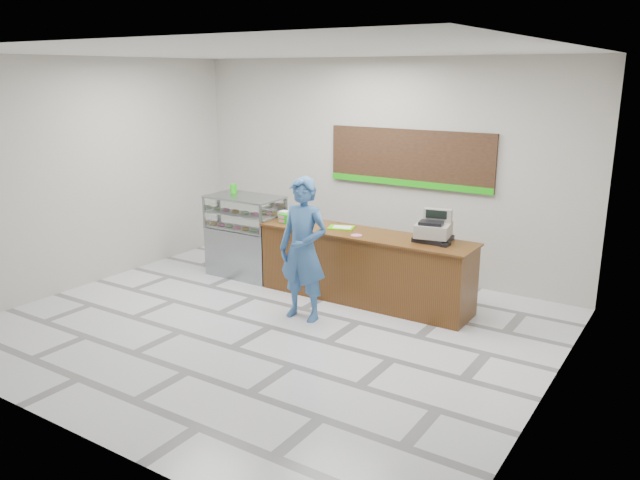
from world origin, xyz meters
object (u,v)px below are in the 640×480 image
Objects in this scene: sales_counter at (364,267)px; display_case at (246,235)px; cash_register at (434,229)px; serving_tray at (341,228)px; customer at (303,249)px.

sales_counter is 2.23m from display_case.
serving_tray is at bearing 172.76° from cash_register.
customer is (-1.36, -1.17, -0.21)m from cash_register.
sales_counter is at bearing 0.01° from display_case.
cash_register is 0.28× the size of customer.
cash_register is 1.24× the size of serving_tray.
serving_tray is (1.80, 0.05, 0.36)m from display_case.
serving_tray reaches higher than sales_counter.
cash_register is at bearing 2.45° from display_case.
display_case reaches higher than sales_counter.
display_case is at bearing -179.99° from sales_counter.
serving_tray is (-0.42, 0.05, 0.52)m from sales_counter.
sales_counter is 1.19m from customer.
customer is at bearing -150.12° from cash_register.
display_case is 0.68× the size of customer.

